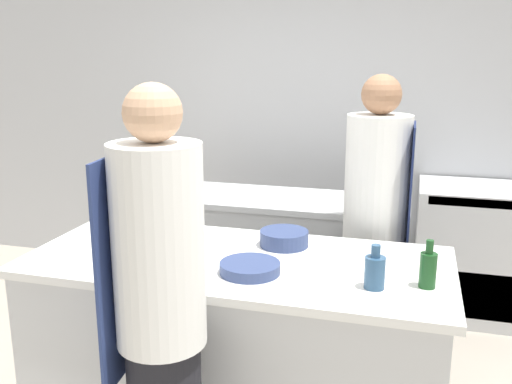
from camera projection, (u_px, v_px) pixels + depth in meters
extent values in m
cube|color=silver|center=(315.00, 117.00, 4.67)|extent=(8.00, 0.06, 2.80)
cube|color=silver|center=(237.00, 348.00, 2.90)|extent=(1.98, 0.88, 0.89)
cube|color=white|center=(237.00, 262.00, 2.79)|extent=(2.07, 0.92, 0.04)
cube|color=silver|center=(277.00, 263.00, 4.08)|extent=(1.73, 0.62, 0.89)
cube|color=silver|center=(278.00, 200.00, 3.96)|extent=(1.80, 0.64, 0.04)
cube|color=silver|center=(472.00, 251.00, 4.20)|extent=(0.81, 0.65, 0.97)
cube|color=black|center=(473.00, 296.00, 3.96)|extent=(0.65, 0.01, 0.34)
cube|color=black|center=(482.00, 203.00, 3.80)|extent=(0.69, 0.01, 0.06)
cylinder|color=white|center=(158.00, 246.00, 2.09)|extent=(0.34, 0.34, 0.77)
cube|color=navy|center=(115.00, 271.00, 2.15)|extent=(0.04, 0.32, 0.88)
sphere|color=tan|center=(153.00, 113.00, 1.98)|extent=(0.21, 0.21, 0.21)
cylinder|color=black|center=(370.00, 306.00, 3.46)|extent=(0.31, 0.31, 0.83)
cylinder|color=white|center=(377.00, 180.00, 3.27)|extent=(0.37, 0.37, 0.75)
cube|color=#19234C|center=(410.00, 200.00, 3.25)|extent=(0.02, 0.35, 0.87)
sphere|color=#9E7051|center=(382.00, 94.00, 3.15)|extent=(0.22, 0.22, 0.22)
cylinder|color=silver|center=(121.00, 232.00, 2.84)|extent=(0.09, 0.09, 0.22)
cylinder|color=silver|center=(119.00, 203.00, 2.80)|extent=(0.04, 0.04, 0.08)
cylinder|color=#2D5175|center=(375.00, 273.00, 2.42)|extent=(0.09, 0.09, 0.14)
cylinder|color=#2D5175|center=(376.00, 251.00, 2.39)|extent=(0.04, 0.04, 0.05)
cylinder|color=#19471E|center=(428.00, 270.00, 2.42)|extent=(0.07, 0.07, 0.15)
cylinder|color=#19471E|center=(430.00, 247.00, 2.40)|extent=(0.03, 0.03, 0.06)
cylinder|color=navy|center=(284.00, 238.00, 2.96)|extent=(0.25, 0.25, 0.08)
cylinder|color=white|center=(159.00, 268.00, 2.56)|extent=(0.20, 0.20, 0.08)
cylinder|color=navy|center=(250.00, 268.00, 2.59)|extent=(0.28, 0.28, 0.05)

